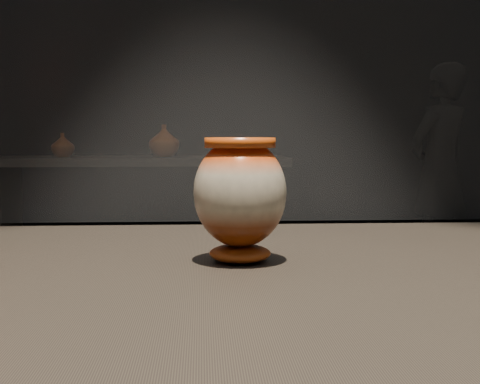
{
  "coord_description": "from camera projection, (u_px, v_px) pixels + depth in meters",
  "views": [
    {
      "loc": [
        -0.05,
        -0.8,
        1.07
      ],
      "look_at": [
        -0.0,
        0.05,
        0.99
      ],
      "focal_mm": 50.0,
      "sensor_mm": 36.0,
      "label": 1
    }
  ],
  "objects": [
    {
      "name": "back_vase_right",
      "position": [
        220.0,
        149.0,
        4.43
      ],
      "size": [
        0.06,
        0.06,
        0.11
      ],
      "primitive_type": "cylinder",
      "color": "brown",
      "rests_on": "back_shelf"
    },
    {
      "name": "back_shelf",
      "position": [
        136.0,
        197.0,
        4.43
      ],
      "size": [
        2.0,
        0.6,
        0.9
      ],
      "color": "black",
      "rests_on": "ground"
    },
    {
      "name": "back_vase_mid",
      "position": [
        164.0,
        141.0,
        4.45
      ],
      "size": [
        0.26,
        0.26,
        0.21
      ],
      "primitive_type": "imported",
      "rotation": [
        0.0,
        0.0,
        5.98
      ],
      "color": "#6C2709",
      "rests_on": "back_shelf"
    },
    {
      "name": "back_vase_left",
      "position": [
        63.0,
        145.0,
        4.35
      ],
      "size": [
        0.19,
        0.19,
        0.16
      ],
      "primitive_type": "imported",
      "rotation": [
        0.0,
        0.0,
        4.36
      ],
      "color": "brown",
      "rests_on": "back_shelf"
    },
    {
      "name": "main_vase",
      "position": [
        240.0,
        194.0,
        0.86
      ],
      "size": [
        0.13,
        0.13,
        0.16
      ],
      "rotation": [
        0.0,
        0.0,
        -0.11
      ],
      "color": "#6C2709",
      "rests_on": "display_plinth"
    },
    {
      "name": "visitor",
      "position": [
        440.0,
        169.0,
        4.99
      ],
      "size": [
        0.69,
        0.63,
        1.57
      ],
      "primitive_type": "imported",
      "rotation": [
        0.0,
        0.0,
        3.7
      ],
      "color": "black",
      "rests_on": "ground"
    }
  ]
}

